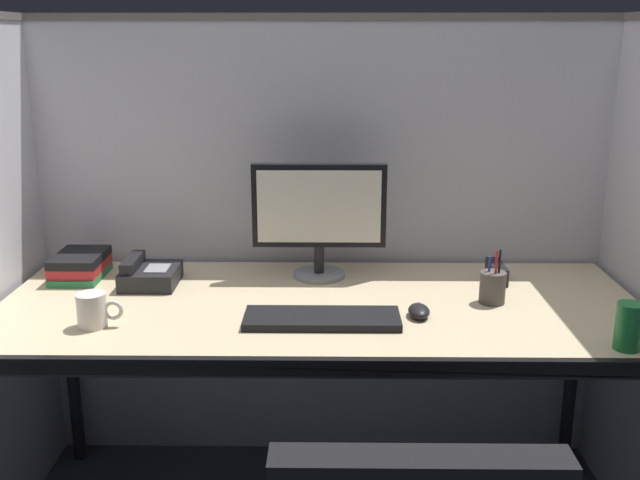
# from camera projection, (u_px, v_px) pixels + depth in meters

# --- Properties ---
(cubicle_partition_rear) EXTENTS (2.21, 0.06, 1.57)m
(cubicle_partition_rear) POSITION_uv_depth(u_px,v_px,m) (321.00, 245.00, 2.56)
(cubicle_partition_rear) COLOR silver
(cubicle_partition_rear) RESTS_ON ground
(desk) EXTENTS (1.90, 0.80, 0.74)m
(desk) POSITION_uv_depth(u_px,v_px,m) (320.00, 320.00, 2.14)
(desk) COLOR beige
(desk) RESTS_ON ground
(monitor_center) EXTENTS (0.43, 0.17, 0.37)m
(monitor_center) POSITION_uv_depth(u_px,v_px,m) (319.00, 213.00, 2.32)
(monitor_center) COLOR gray
(monitor_center) RESTS_ON desk
(keyboard_main) EXTENTS (0.43, 0.15, 0.02)m
(keyboard_main) POSITION_uv_depth(u_px,v_px,m) (322.00, 319.00, 1.99)
(keyboard_main) COLOR black
(keyboard_main) RESTS_ON desk
(computer_mouse) EXTENTS (0.06, 0.10, 0.04)m
(computer_mouse) POSITION_uv_depth(u_px,v_px,m) (419.00, 311.00, 2.03)
(computer_mouse) COLOR black
(computer_mouse) RESTS_ON desk
(red_stapler) EXTENTS (0.04, 0.15, 0.06)m
(red_stapler) POSITION_uv_depth(u_px,v_px,m) (497.00, 272.00, 2.34)
(red_stapler) COLOR black
(red_stapler) RESTS_ON desk
(book_stack) EXTENTS (0.15, 0.22, 0.08)m
(book_stack) POSITION_uv_depth(u_px,v_px,m) (80.00, 265.00, 2.36)
(book_stack) COLOR #26723F
(book_stack) RESTS_ON desk
(pen_cup) EXTENTS (0.08, 0.08, 0.16)m
(pen_cup) POSITION_uv_depth(u_px,v_px,m) (493.00, 287.00, 2.13)
(pen_cup) COLOR #4C4742
(pen_cup) RESTS_ON desk
(soda_can) EXTENTS (0.07, 0.07, 0.12)m
(soda_can) POSITION_uv_depth(u_px,v_px,m) (629.00, 326.00, 1.81)
(soda_can) COLOR #197233
(soda_can) RESTS_ON desk
(coffee_mug) EXTENTS (0.13, 0.08, 0.09)m
(coffee_mug) POSITION_uv_depth(u_px,v_px,m) (93.00, 310.00, 1.96)
(coffee_mug) COLOR silver
(coffee_mug) RESTS_ON desk
(desk_phone) EXTENTS (0.17, 0.19, 0.09)m
(desk_phone) POSITION_uv_depth(u_px,v_px,m) (149.00, 275.00, 2.29)
(desk_phone) COLOR black
(desk_phone) RESTS_ON desk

